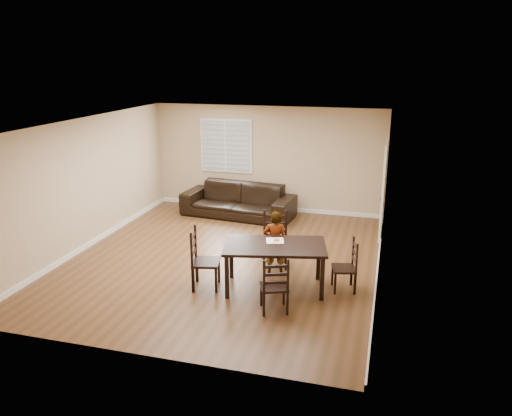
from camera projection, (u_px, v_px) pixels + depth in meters
The scene contains 11 objects.
ground at pixel (224, 258), 9.99m from camera, with size 7.00×7.00×0.00m, color brown.
room at pixel (227, 168), 9.62m from camera, with size 6.04×7.04×2.72m.
dining_table at pixel (275, 249), 8.50m from camera, with size 1.90×1.33×0.81m.
chair_near at pixel (275, 240), 9.62m from camera, with size 0.57×0.54×1.07m.
chair_far at pixel (275, 289), 7.73m from camera, with size 0.54×0.52×0.94m.
chair_left at pixel (198, 261), 8.62m from camera, with size 0.55×0.58×1.08m.
chair_right at pixel (350, 267), 8.54m from camera, with size 0.48×0.50×0.92m.
child at pixel (275, 243), 9.13m from camera, with size 0.44×0.29×1.22m, color gray.
napkin at pixel (275, 241), 8.66m from camera, with size 0.30×0.30×0.00m, color white.
donut at pixel (276, 239), 8.65m from camera, with size 0.11×0.11×0.04m.
sofa at pixel (238, 200), 12.55m from camera, with size 2.80×1.09×0.82m, color black.
Camera 1 is at (3.07, -8.77, 3.87)m, focal length 35.00 mm.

